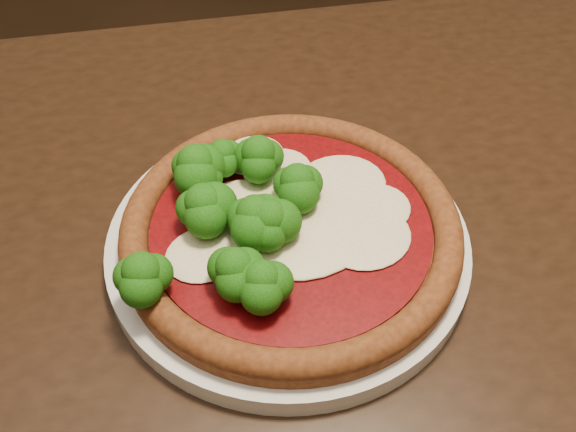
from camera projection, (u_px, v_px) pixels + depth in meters
dining_table at (380, 315)px, 0.60m from camera, size 1.32×1.11×0.75m
plate at (288, 243)px, 0.51m from camera, size 0.28×0.28×0.02m
pizza at (278, 222)px, 0.48m from camera, size 0.27×0.26×0.06m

